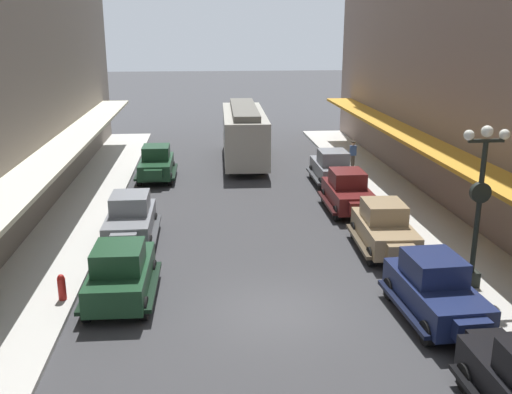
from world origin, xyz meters
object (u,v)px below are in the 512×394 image
parked_car_1 (156,163)px  parked_car_0 (435,288)px  parked_car_6 (130,218)px  lamp_post_with_clock (479,201)px  pedestrian_1 (353,155)px  fire_hydrant (62,287)px  parked_car_3 (332,166)px  parked_car_5 (348,191)px  streetcar (244,132)px  parked_car_7 (384,227)px  parked_car_2 (121,271)px

parked_car_1 → parked_car_0: bearing=-61.8°
parked_car_6 → lamp_post_with_clock: 12.77m
lamp_post_with_clock → pedestrian_1: bearing=89.2°
fire_hydrant → parked_car_1: bearing=83.2°
parked_car_6 → pedestrian_1: parked_car_6 is taller
parked_car_3 → parked_car_0: bearing=-91.3°
parked_car_1 → parked_car_5: size_ratio=1.00×
lamp_post_with_clock → fire_hydrant: 12.98m
parked_car_3 → streetcar: bearing=126.7°
parked_car_1 → parked_car_7: bearing=-51.6°
parked_car_2 → lamp_post_with_clock: (10.99, -0.35, 2.04)m
parked_car_5 → streetcar: (-3.96, 10.61, 0.96)m
parked_car_0 → parked_car_3: same height
parked_car_2 → parked_car_6: same height
parked_car_0 → fire_hydrant: parked_car_0 is taller
parked_car_6 → streetcar: bearing=68.1°
parked_car_2 → fire_hydrant: 1.81m
parked_car_0 → parked_car_2: 9.32m
parked_car_1 → parked_car_3: (9.43, -1.81, 0.00)m
streetcar → parked_car_2: bearing=-105.3°
parked_car_1 → parked_car_2: size_ratio=1.00×
streetcar → lamp_post_with_clock: 20.11m
parked_car_1 → lamp_post_with_clock: 18.91m
parked_car_0 → parked_car_6: size_ratio=1.01×
parked_car_2 → parked_car_7: bearing=19.4°
lamp_post_with_clock → parked_car_1: bearing=125.7°
pedestrian_1 → streetcar: bearing=150.8°
parked_car_3 → lamp_post_with_clock: bearing=-83.5°
parked_car_3 → parked_car_6: size_ratio=1.00×
parked_car_1 → parked_car_6: bearing=-91.9°
parked_car_1 → lamp_post_with_clock: size_ratio=0.83×
parked_car_3 → lamp_post_with_clock: 13.70m
parked_car_2 → streetcar: size_ratio=0.44×
parked_car_0 → parked_car_3: size_ratio=1.01×
parked_car_1 → parked_car_7: (9.24, -11.66, 0.00)m
streetcar → fire_hydrant: size_ratio=11.79×
parked_car_7 → parked_car_5: bearing=91.5°
parked_car_5 → parked_car_7: size_ratio=0.99×
fire_hydrant → pedestrian_1: pedestrian_1 is taller
parked_car_2 → pedestrian_1: 19.13m
parked_car_5 → parked_car_6: 9.91m
pedestrian_1 → parked_car_5: bearing=-106.1°
fire_hydrant → pedestrian_1: 20.33m
parked_car_3 → parked_car_6: (-9.76, -7.87, 0.00)m
parked_car_0 → parked_car_5: 10.30m
parked_car_6 → lamp_post_with_clock: bearing=-26.4°
parked_car_5 → parked_car_7: same height
parked_car_1 → streetcar: 6.55m
parked_car_2 → fire_hydrant: size_ratio=5.22×
fire_hydrant → streetcar: bearing=70.0°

